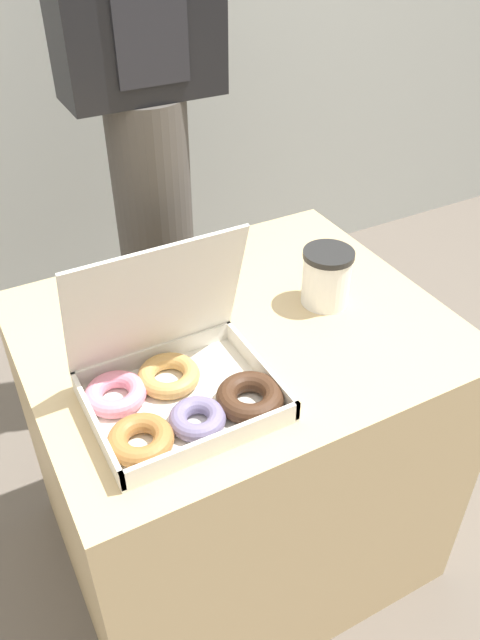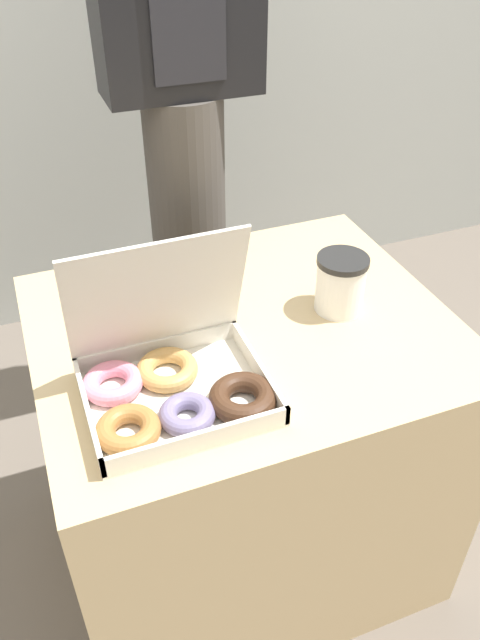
# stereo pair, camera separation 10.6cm
# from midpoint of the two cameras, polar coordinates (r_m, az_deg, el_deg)

# --- Properties ---
(ground_plane) EXTENTS (14.00, 14.00, 0.00)m
(ground_plane) POSITION_cam_midpoint_polar(r_m,az_deg,el_deg) (1.77, 2.10, -19.32)
(ground_plane) COLOR #665B51
(table) EXTENTS (0.82, 0.69, 0.72)m
(table) POSITION_cam_midpoint_polar(r_m,az_deg,el_deg) (1.48, 2.41, -11.61)
(table) COLOR tan
(table) RESTS_ON ground_plane
(donut_box) EXTENTS (0.35, 0.27, 0.28)m
(donut_box) POSITION_cam_midpoint_polar(r_m,az_deg,el_deg) (1.05, -3.45, -5.75)
(donut_box) COLOR white
(donut_box) RESTS_ON table
(coffee_cup) EXTENTS (0.10, 0.10, 0.12)m
(coffee_cup) POSITION_cam_midpoint_polar(r_m,az_deg,el_deg) (1.27, 11.56, 3.22)
(coffee_cup) COLOR white
(coffee_cup) RESTS_ON table
(person_customer) EXTENTS (0.39, 0.22, 1.82)m
(person_customer) POSITION_cam_midpoint_polar(r_m,az_deg,el_deg) (1.66, -3.51, 20.87)
(person_customer) COLOR #4C4742
(person_customer) RESTS_ON ground_plane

